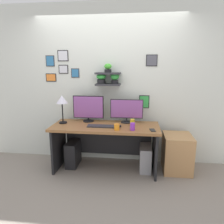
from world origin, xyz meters
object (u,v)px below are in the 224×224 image
drawer_cabinet (177,153)px  computer_tower_left (73,153)px  monitor_left (88,108)px  computer_mouse (120,126)px  keyboard (101,126)px  computer_tower_right (145,158)px  pen_cup (132,122)px  monitor_right (127,110)px  desk (106,137)px  cell_phone (153,130)px  coffee_mug (117,127)px  desk_lamp (62,101)px  water_cup (133,127)px

drawer_cabinet → computer_tower_left: (-1.73, -0.02, -0.09)m
monitor_left → computer_mouse: 0.66m
keyboard → computer_mouse: computer_mouse is taller
keyboard → computer_tower_right: size_ratio=1.09×
computer_tower_right → drawer_cabinet: bearing=3.8°
computer_tower_right → pen_cup: bearing=-179.7°
monitor_right → keyboard: (-0.37, -0.30, -0.20)m
desk → drawer_cabinet: bearing=1.8°
cell_phone → monitor_right: bearing=127.8°
pen_cup → drawer_cabinet: bearing=2.7°
desk → monitor_right: (0.32, 0.16, 0.42)m
coffee_mug → computer_tower_right: bearing=31.4°
coffee_mug → desk_lamp: bearing=163.9°
cell_phone → computer_tower_right: 0.61m
pen_cup → computer_tower_left: (-1.00, 0.02, -0.59)m
keyboard → desk_lamp: desk_lamp is taller
desk_lamp → cell_phone: bearing=-9.2°
computer_tower_right → coffee_mug: bearing=-148.6°
monitor_left → pen_cup: size_ratio=5.19×
cell_phone → water_cup: water_cup is taller
keyboard → pen_cup: pen_cup is taller
desk → water_cup: (0.43, -0.26, 0.26)m
cell_phone → desk: bearing=154.2°
water_cup → computer_tower_right: (0.22, 0.26, -0.60)m
desk_lamp → pen_cup: size_ratio=4.59×
desk → monitor_right: monitor_right is taller
desk → desk_lamp: desk_lamp is taller
desk → monitor_left: bearing=153.4°
pen_cup → drawer_cabinet: 0.89m
monitor_right → computer_tower_left: (-0.90, -0.14, -0.75)m
desk_lamp → pen_cup: desk_lamp is taller
cell_phone → computer_tower_right: size_ratio=0.35×
keyboard → coffee_mug: size_ratio=4.89×
water_cup → computer_tower_left: (-1.01, 0.28, -0.60)m
cell_phone → water_cup: (-0.29, -0.02, 0.05)m
computer_mouse → pen_cup: size_ratio=0.90×
computer_mouse → water_cup: (0.20, -0.14, 0.04)m
monitor_right → drawer_cabinet: monitor_right is taller
keyboard → computer_tower_right: keyboard is taller
monitor_left → monitor_right: size_ratio=0.96×
monitor_left → monitor_right: bearing=-0.0°
desk → monitor_right: size_ratio=3.15×
desk_lamp → computer_tower_left: (0.14, 0.03, -0.90)m
keyboard → computer_mouse: 0.28m
computer_mouse → desk_lamp: bearing=173.2°
monitor_left → keyboard: size_ratio=1.18×
keyboard → computer_tower_left: (-0.53, 0.16, -0.55)m
desk_lamp → computer_tower_left: size_ratio=1.10×
monitor_left → cell_phone: 1.15m
computer_tower_left → drawer_cabinet: bearing=0.5°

